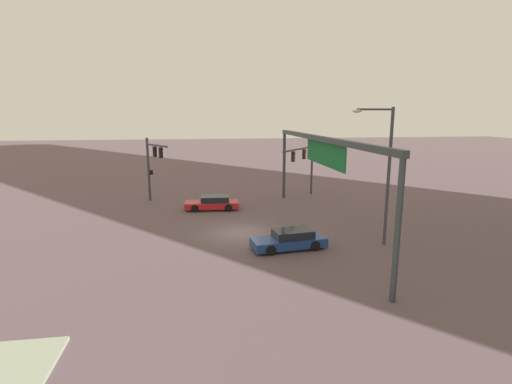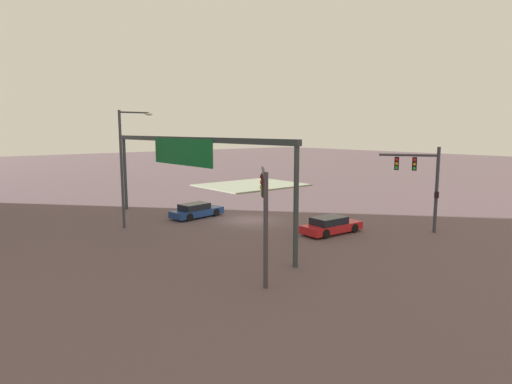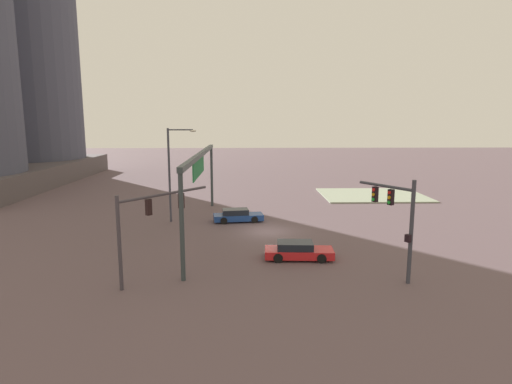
{
  "view_description": "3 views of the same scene",
  "coord_description": "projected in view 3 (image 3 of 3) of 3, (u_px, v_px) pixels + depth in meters",
  "views": [
    {
      "loc": [
        25.86,
        -2.84,
        8.24
      ],
      "look_at": [
        -2.4,
        1.47,
        2.46
      ],
      "focal_mm": 26.79,
      "sensor_mm": 36.0,
      "label": 1
    },
    {
      "loc": [
        -26.98,
        21.54,
        7.28
      ],
      "look_at": [
        -1.17,
        0.16,
        2.46
      ],
      "focal_mm": 30.31,
      "sensor_mm": 36.0,
      "label": 2
    },
    {
      "loc": [
        -35.15,
        1.89,
        9.45
      ],
      "look_at": [
        -2.33,
        1.08,
        3.84
      ],
      "focal_mm": 29.68,
      "sensor_mm": 36.0,
      "label": 3
    }
  ],
  "objects": [
    {
      "name": "traffic_signal_opposite_side",
      "position": [
        147.0,
        217.0,
        24.69
      ],
      "size": [
        5.41,
        4.46,
        5.41
      ],
      "rotation": [
        0.0,
        0.0,
        -0.68
      ],
      "color": "#3D3740",
      "rests_on": "ground"
    },
    {
      "name": "sedan_car_waiting_far",
      "position": [
        237.0,
        216.0,
        39.72
      ],
      "size": [
        2.28,
        4.8,
        1.21
      ],
      "rotation": [
        0.0,
        0.0,
        -1.44
      ],
      "color": "navy",
      "rests_on": "ground"
    },
    {
      "name": "ground_plane",
      "position": [
        268.0,
        231.0,
        36.28
      ],
      "size": [
        219.66,
        219.66,
        0.0
      ],
      "primitive_type": "plane",
      "color": "#5C4A50"
    },
    {
      "name": "streetlamp_curved_arm",
      "position": [
        172.0,
        168.0,
        38.91
      ],
      "size": [
        0.31,
        2.69,
        8.72
      ],
      "rotation": [
        0.0,
        0.0,
        -1.59
      ],
      "color": "#3B3C49",
      "rests_on": "ground"
    },
    {
      "name": "traffic_signal_near_corner",
      "position": [
        398.0,
        214.0,
        24.88
      ],
      "size": [
        3.79,
        2.3,
        6.12
      ],
      "rotation": [
        0.0,
        0.0,
        0.55
      ],
      "color": "#373843",
      "rests_on": "ground"
    },
    {
      "name": "overhead_sign_gantry",
      "position": [
        200.0,
        165.0,
        35.26
      ],
      "size": [
        22.57,
        0.43,
        6.8
      ],
      "color": "#313B3E",
      "rests_on": "ground"
    },
    {
      "name": "sedan_car_approaching",
      "position": [
        298.0,
        251.0,
        29.04
      ],
      "size": [
        2.08,
        4.77,
        1.21
      ],
      "rotation": [
        0.0,
        0.0,
        -1.62
      ],
      "color": "red",
      "rests_on": "ground"
    },
    {
      "name": "sidewalk_corner",
      "position": [
        372.0,
        195.0,
        53.45
      ],
      "size": [
        10.02,
        12.69,
        0.15
      ],
      "primitive_type": "cube",
      "color": "#939E84",
      "rests_on": "ground"
    }
  ]
}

